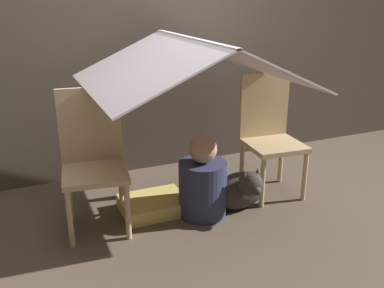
# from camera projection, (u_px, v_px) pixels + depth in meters

# --- Properties ---
(ground_plane) EXTENTS (8.80, 8.80, 0.00)m
(ground_plane) POSITION_uv_depth(u_px,v_px,m) (206.00, 225.00, 2.96)
(ground_plane) COLOR brown
(wall_back) EXTENTS (7.00, 0.05, 2.50)m
(wall_back) POSITION_uv_depth(u_px,v_px,m) (148.00, 27.00, 3.56)
(wall_back) COLOR #4C4238
(wall_back) RESTS_ON ground_plane
(chair_left) EXTENTS (0.47, 0.47, 0.94)m
(chair_left) POSITION_uv_depth(u_px,v_px,m) (93.00, 156.00, 2.83)
(chair_left) COLOR #D1B27F
(chair_left) RESTS_ON ground_plane
(chair_right) EXTENTS (0.45, 0.45, 0.94)m
(chair_right) POSITION_uv_depth(u_px,v_px,m) (269.00, 131.00, 3.34)
(chair_right) COLOR #D1B27F
(chair_right) RESTS_ON ground_plane
(sheet_canopy) EXTENTS (1.38, 1.25, 0.31)m
(sheet_canopy) POSITION_uv_depth(u_px,v_px,m) (192.00, 61.00, 2.81)
(sheet_canopy) COLOR silver
(person_front) EXTENTS (0.34, 0.34, 0.60)m
(person_front) POSITION_uv_depth(u_px,v_px,m) (203.00, 183.00, 3.03)
(person_front) COLOR #2D3351
(person_front) RESTS_ON ground_plane
(dog) EXTENTS (0.41, 0.38, 0.37)m
(dog) POSITION_uv_depth(u_px,v_px,m) (241.00, 189.00, 3.11)
(dog) COLOR #332D28
(dog) RESTS_ON ground_plane
(floor_cushion) EXTENTS (0.47, 0.37, 0.10)m
(floor_cushion) POSITION_uv_depth(u_px,v_px,m) (154.00, 205.00, 3.14)
(floor_cushion) COLOR #E5CC66
(floor_cushion) RESTS_ON ground_plane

